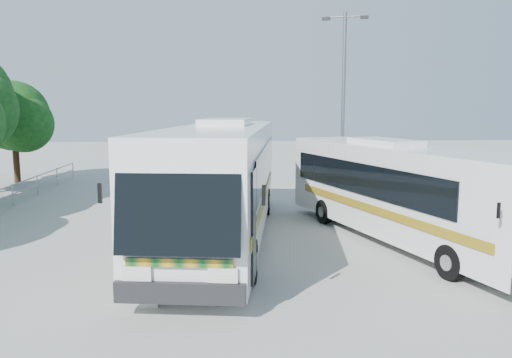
{
  "coord_description": "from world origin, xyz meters",
  "views": [
    {
      "loc": [
        -0.64,
        -16.47,
        4.32
      ],
      "look_at": [
        0.6,
        2.42,
        1.64
      ],
      "focal_mm": 35.0,
      "sensor_mm": 36.0,
      "label": 1
    }
  ],
  "objects": [
    {
      "name": "ground",
      "position": [
        0.0,
        0.0,
        0.0
      ],
      "size": [
        100.0,
        100.0,
        0.0
      ],
      "primitive_type": "plane",
      "color": "gray",
      "rests_on": "ground"
    },
    {
      "name": "kerb_divider",
      "position": [
        -2.3,
        2.0,
        0.07
      ],
      "size": [
        0.4,
        16.0,
        0.15
      ],
      "primitive_type": "cube",
      "color": "#B2B2AD",
      "rests_on": "ground"
    },
    {
      "name": "tree_far_e",
      "position": [
        -12.63,
        13.3,
        3.89
      ],
      "size": [
        4.54,
        4.28,
        5.92
      ],
      "color": "#382314",
      "rests_on": "ground"
    },
    {
      "name": "coach_main",
      "position": [
        -0.68,
        -0.12,
        2.05
      ],
      "size": [
        4.48,
        13.75,
        3.75
      ],
      "rotation": [
        0.0,
        0.0,
        -0.13
      ],
      "color": "white",
      "rests_on": "ground"
    },
    {
      "name": "coach_adjacent",
      "position": [
        5.05,
        -0.92,
        1.71
      ],
      "size": [
        5.36,
        11.41,
        3.12
      ],
      "rotation": [
        0.0,
        0.0,
        0.29
      ],
      "color": "silver",
      "rests_on": "ground"
    },
    {
      "name": "lamppost",
      "position": [
        5.04,
        7.08,
        4.83
      ],
      "size": [
        2.1,
        0.79,
        8.74
      ],
      "rotation": [
        0.0,
        0.0,
        -0.28
      ],
      "color": "gray",
      "rests_on": "ground"
    }
  ]
}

